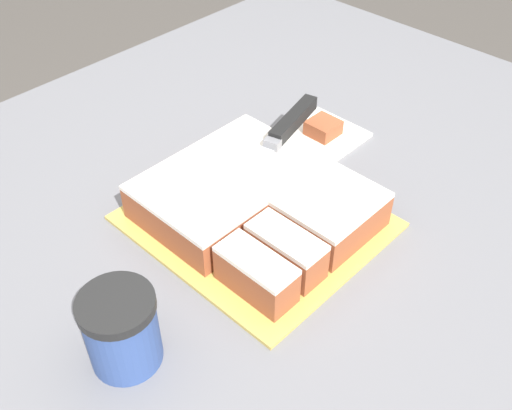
{
  "coord_description": "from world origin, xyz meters",
  "views": [
    {
      "loc": [
        -0.49,
        -0.47,
        1.53
      ],
      "look_at": [
        -0.02,
        -0.03,
        0.96
      ],
      "focal_mm": 42.0,
      "sensor_mm": 36.0,
      "label": 1
    }
  ],
  "objects_px": {
    "cake": "(256,203)",
    "brownie": "(323,128)",
    "cake_board": "(256,221)",
    "coffee_cup": "(122,330)",
    "knife": "(283,131)"
  },
  "relations": [
    {
      "from": "brownie",
      "to": "cake_board",
      "type": "bearing_deg",
      "value": -164.15
    },
    {
      "from": "cake_board",
      "to": "coffee_cup",
      "type": "xyz_separation_m",
      "value": [
        -0.27,
        -0.05,
        0.05
      ]
    },
    {
      "from": "knife",
      "to": "coffee_cup",
      "type": "bearing_deg",
      "value": 1.33
    },
    {
      "from": "brownie",
      "to": "coffee_cup",
      "type": "bearing_deg",
      "value": -166.98
    },
    {
      "from": "cake",
      "to": "brownie",
      "type": "xyz_separation_m",
      "value": [
        0.24,
        0.06,
        -0.02
      ]
    },
    {
      "from": "cake_board",
      "to": "cake",
      "type": "bearing_deg",
      "value": 48.39
    },
    {
      "from": "cake",
      "to": "coffee_cup",
      "type": "distance_m",
      "value": 0.28
    },
    {
      "from": "cake",
      "to": "brownie",
      "type": "distance_m",
      "value": 0.24
    },
    {
      "from": "coffee_cup",
      "to": "cake",
      "type": "bearing_deg",
      "value": 11.15
    },
    {
      "from": "cake",
      "to": "knife",
      "type": "distance_m",
      "value": 0.14
    },
    {
      "from": "cake",
      "to": "brownie",
      "type": "bearing_deg",
      "value": 15.17
    },
    {
      "from": "cake",
      "to": "coffee_cup",
      "type": "xyz_separation_m",
      "value": [
        -0.28,
        -0.05,
        0.02
      ]
    },
    {
      "from": "coffee_cup",
      "to": "brownie",
      "type": "distance_m",
      "value": 0.53
    },
    {
      "from": "cake",
      "to": "coffee_cup",
      "type": "height_order",
      "value": "coffee_cup"
    },
    {
      "from": "cake_board",
      "to": "coffee_cup",
      "type": "relative_size",
      "value": 3.28
    }
  ]
}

